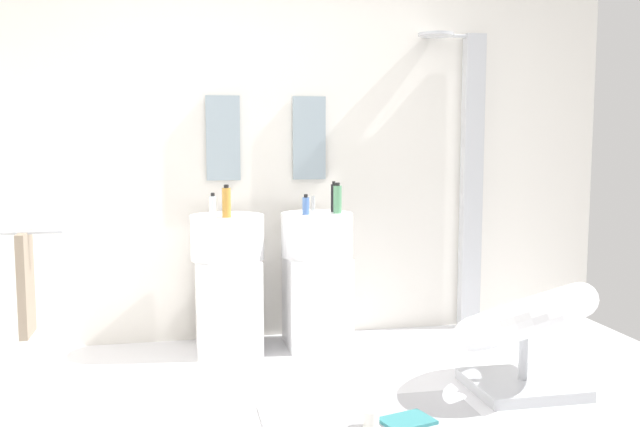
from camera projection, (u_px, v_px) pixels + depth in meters
rear_partition at (265, 144)px, 4.73m from camera, size 4.80×0.10×2.60m
pedestal_sink_left at (228, 279)px, 4.43m from camera, size 0.46×0.46×0.97m
pedestal_sink_right at (317, 276)px, 4.55m from camera, size 0.46×0.46×0.97m
vanity_mirror_left at (223, 138)px, 4.60m from camera, size 0.22×0.03×0.55m
vanity_mirror_right at (309, 138)px, 4.71m from camera, size 0.22×0.03×0.55m
shower_column at (470, 176)px, 4.91m from camera, size 0.49×0.24×2.05m
lounge_chair at (524, 326)px, 3.75m from camera, size 1.09×1.09×0.65m
towel_rack at (20, 289)px, 3.38m from camera, size 0.37×0.22×0.95m
magazine_teal at (407, 421)px, 3.33m from camera, size 0.28×0.23×0.02m
coffee_mug at (371, 419)px, 3.28m from camera, size 0.08×0.08×0.08m
soap_bottle_grey at (227, 208)px, 4.27m from camera, size 0.04×0.04×0.13m
soap_bottle_green at (337, 199)px, 4.48m from camera, size 0.05×0.05×0.20m
soap_bottle_amber at (226, 202)px, 4.25m from camera, size 0.05×0.05×0.20m
soap_bottle_black at (334, 198)px, 4.56m from camera, size 0.04×0.04×0.20m
soap_bottle_clear at (213, 206)px, 4.23m from camera, size 0.04×0.04×0.15m
soap_bottle_blue at (306, 205)px, 4.41m from camera, size 0.04×0.04×0.13m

